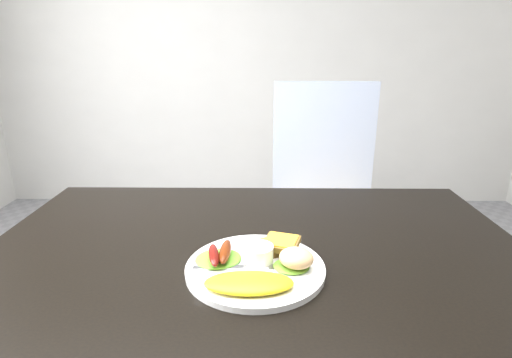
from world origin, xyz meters
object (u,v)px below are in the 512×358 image
plate (255,268)px  dining_table (256,257)px  person (154,172)px  dining_chair (327,216)px

plate → dining_table: bearing=89.9°
dining_table → person: person is taller
dining_table → person: 0.70m
plate → person: bearing=118.9°
plate → dining_chair: bearing=72.2°
dining_chair → person: size_ratio=0.32×
dining_table → person: bearing=122.6°
dining_chair → plate: (-0.31, -0.97, 0.31)m
dining_chair → plate: size_ratio=1.76×
dining_table → dining_chair: size_ratio=2.49×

